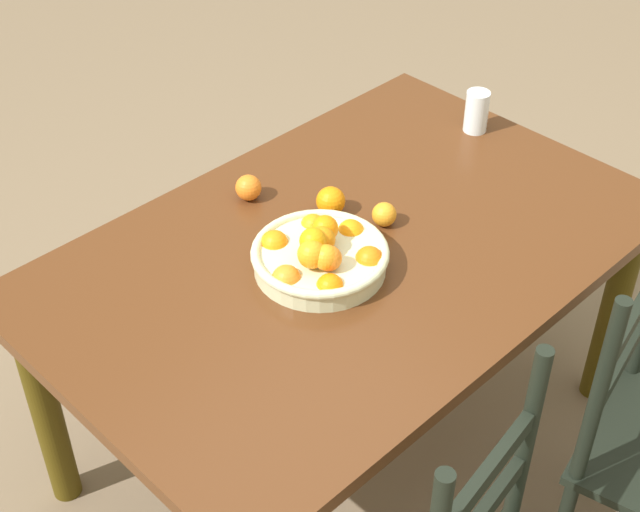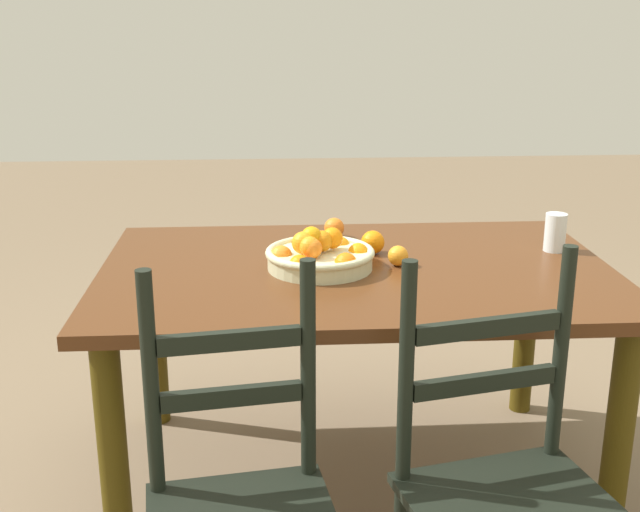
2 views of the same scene
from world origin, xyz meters
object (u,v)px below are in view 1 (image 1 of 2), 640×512
orange_loose_0 (331,201)px  orange_loose_2 (248,188)px  dining_table (348,276)px  fruit_bowl (320,255)px  orange_loose_1 (384,214)px  drinking_glass (477,111)px

orange_loose_0 → orange_loose_2: size_ratio=1.10×
dining_table → fruit_bowl: size_ratio=4.70×
orange_loose_2 → fruit_bowl: bearing=78.0°
dining_table → orange_loose_1: (-0.13, -0.00, 0.13)m
dining_table → orange_loose_0: bearing=-117.1°
dining_table → fruit_bowl: bearing=7.1°
orange_loose_0 → dining_table: bearing=62.9°
orange_loose_0 → drinking_glass: drinking_glass is taller
orange_loose_2 → drinking_glass: bearing=163.8°
dining_table → fruit_bowl: 0.19m
dining_table → orange_loose_1: bearing=-179.2°
orange_loose_0 → orange_loose_1: (-0.06, 0.13, -0.01)m
fruit_bowl → orange_loose_1: size_ratio=5.27×
fruit_bowl → dining_table: bearing=-172.9°
orange_loose_1 → drinking_glass: size_ratio=0.51×
dining_table → fruit_bowl: (0.12, 0.01, 0.14)m
dining_table → orange_loose_0: (-0.07, -0.13, 0.14)m
dining_table → drinking_glass: drinking_glass is taller
orange_loose_0 → orange_loose_1: orange_loose_0 is taller
dining_table → orange_loose_2: (0.04, -0.33, 0.14)m
drinking_glass → dining_table: bearing=10.6°
orange_loose_1 → orange_loose_2: (0.17, -0.33, 0.00)m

